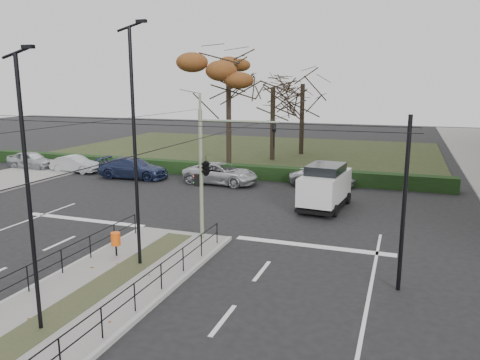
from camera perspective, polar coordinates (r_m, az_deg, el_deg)
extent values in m
plane|color=black|center=(18.26, -13.78, -11.10)|extent=(140.00, 140.00, 0.00)
cube|color=slate|center=(16.39, -18.70, -13.84)|extent=(4.40, 15.00, 0.14)
cube|color=#232E17|center=(48.99, 0.91, 3.56)|extent=(38.00, 26.00, 0.10)
cube|color=black|center=(36.63, -5.81, 1.45)|extent=(38.00, 1.00, 1.00)
cylinder|color=black|center=(22.28, -12.66, -5.24)|extent=(0.04, 0.04, 0.90)
cylinder|color=black|center=(20.46, -2.82, -6.49)|extent=(0.04, 0.04, 0.90)
cylinder|color=black|center=(17.24, -24.58, -9.53)|extent=(0.04, 13.20, 0.04)
cylinder|color=black|center=(14.81, -12.79, -12.20)|extent=(0.04, 13.20, 0.04)
cylinder|color=black|center=(16.45, 19.37, -2.94)|extent=(0.14, 0.14, 6.00)
cylinder|color=black|center=(17.77, -12.88, 6.67)|extent=(20.00, 0.02, 0.02)
cylinder|color=black|center=(19.49, -9.72, 7.21)|extent=(20.00, 0.02, 0.02)
cylinder|color=black|center=(13.48, -7.01, 4.50)|extent=(0.02, 34.00, 0.02)
cylinder|color=gray|center=(20.65, -4.76, 0.56)|extent=(0.18, 0.18, 5.71)
cylinder|color=gray|center=(19.67, -0.17, 7.15)|extent=(3.51, 0.11, 0.11)
imported|color=black|center=(19.26, 4.16, 5.39)|extent=(0.21, 0.23, 0.99)
imported|color=black|center=(20.48, -4.16, 1.72)|extent=(0.99, 2.23, 0.88)
cube|color=black|center=(20.78, -5.25, 0.00)|extent=(0.24, 0.18, 0.55)
sphere|color=#FF0C0C|center=(20.79, -5.53, 0.47)|extent=(0.12, 0.12, 0.12)
sphere|color=#0CE533|center=(20.85, -5.51, -0.33)|extent=(0.12, 0.12, 0.12)
cylinder|color=black|center=(19.71, -14.84, -8.25)|extent=(0.08, 0.08, 0.47)
cylinder|color=#E5510D|center=(19.56, -14.92, -6.94)|extent=(0.38, 0.38, 0.52)
cylinder|color=black|center=(13.75, -24.34, -2.13)|extent=(0.11, 0.11, 7.58)
cube|color=black|center=(13.15, -24.43, 14.58)|extent=(0.33, 0.13, 0.09)
cylinder|color=black|center=(17.65, -12.69, 3.45)|extent=(0.13, 0.13, 8.77)
cube|color=black|center=(17.35, -11.94, 18.42)|extent=(0.38, 0.15, 0.11)
imported|color=#ACAFB4|center=(42.50, -24.09, 2.23)|extent=(4.40, 1.96, 1.47)
imported|color=#ACAFB4|center=(39.53, -19.42, 1.84)|extent=(4.04, 1.43, 1.33)
imported|color=#1E2748|center=(35.84, -12.89, 1.43)|extent=(5.41, 2.46, 1.54)
imported|color=#ACAFB4|center=(33.05, -2.36, 0.81)|extent=(5.46, 2.79, 1.48)
cube|color=silver|center=(26.88, 10.34, -0.77)|extent=(2.41, 4.85, 1.51)
cube|color=black|center=(26.70, 10.41, 1.13)|extent=(2.05, 2.74, 0.71)
cube|color=black|center=(27.10, 10.27, -2.75)|extent=(2.46, 4.94, 0.18)
cylinder|color=black|center=(25.42, 11.51, -3.69)|extent=(0.28, 0.68, 0.66)
cylinder|color=black|center=(25.92, 7.28, -3.25)|extent=(0.28, 0.68, 0.66)
cylinder|color=black|center=(28.34, 13.00, -2.17)|extent=(0.28, 0.68, 0.66)
cylinder|color=black|center=(28.79, 9.17, -1.80)|extent=(0.28, 0.68, 0.66)
cylinder|color=black|center=(40.88, -1.39, 7.72)|extent=(0.44, 0.44, 8.09)
ellipsoid|color=#502412|center=(40.80, -1.42, 13.39)|extent=(8.24, 8.24, 5.08)
cylinder|color=black|center=(46.76, 7.55, 7.36)|extent=(0.44, 0.44, 6.84)
cylinder|color=black|center=(42.82, 4.00, 6.84)|extent=(0.44, 0.44, 6.55)
imported|color=#ACAFB4|center=(32.99, 10.05, 0.43)|extent=(4.70, 2.43, 1.27)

